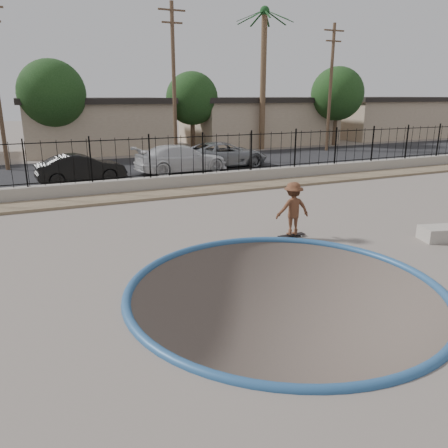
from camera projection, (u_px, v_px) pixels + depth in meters
The scene contains 22 objects.
ground at pixel (143, 206), 21.30m from camera, with size 120.00×120.00×2.20m, color #70655D.
bowl_pit at pixel (285, 290), 9.60m from camera, with size 6.84×6.84×1.80m, color #443A34, non-canonical shape.
coping_ring at pixel (285, 290), 9.60m from camera, with size 7.04×7.04×0.20m, color #285282.
rock_strip at pixel (158, 194), 18.52m from camera, with size 42.00×1.60×0.11m, color #8C7A5C.
retaining_wall at pixel (151, 184), 19.42m from camera, with size 42.00×0.45×0.60m, color gray.
fence at pixel (150, 157), 19.07m from camera, with size 40.00×0.04×1.80m.
street at pixel (121, 168), 25.36m from camera, with size 90.00×8.00×0.04m, color black.
house_center at pixel (95, 124), 33.13m from camera, with size 10.60×8.60×3.90m.
house_east at pixel (257, 120), 38.58m from camera, with size 12.60×8.60×3.90m.
house_east_far at pixel (380, 117), 44.04m from camera, with size 11.60×8.60×3.90m.
palm_right at pixel (264, 50), 32.34m from camera, with size 2.30×2.30×10.30m.
utility_pole_mid at pixel (174, 81), 27.27m from camera, with size 1.70×0.24×9.50m.
utility_pole_right at pixel (330, 86), 32.02m from camera, with size 1.70×0.24×9.00m.
street_tree_left at pixel (52, 94), 28.26m from camera, with size 4.32×4.32×6.36m.
street_tree_mid at pixel (192, 99), 33.14m from camera, with size 3.96×3.96×5.83m.
street_tree_right at pixel (337, 94), 35.96m from camera, with size 4.32×4.32×6.36m.
skater at pixel (293, 212), 12.92m from camera, with size 1.02×0.59×1.59m, color brown.
skateboard at pixel (292, 235), 13.12m from camera, with size 0.89×0.26×0.08m.
concrete_ledge at pixel (448, 233), 12.88m from camera, with size 1.60×0.70×0.40m, color #A79F94.
car_b at pixel (81, 168), 21.00m from camera, with size 1.44×4.12×1.36m, color black.
car_c at pixel (182, 159), 23.75m from camera, with size 2.09×5.13×1.49m, color silver.
car_d at pixel (224, 154), 25.60m from camera, with size 2.40×5.20×1.44m, color gray.
Camera 1 is at (-4.79, -8.49, 4.13)m, focal length 35.00 mm.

